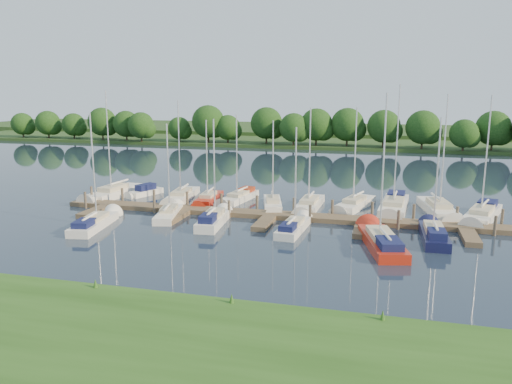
% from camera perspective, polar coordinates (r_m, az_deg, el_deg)
% --- Properties ---
extents(ground, '(260.00, 260.00, 0.00)m').
position_cam_1_polar(ground, '(37.04, -0.98, -5.84)').
color(ground, '#1B2337').
rests_on(ground, ground).
extents(near_bank, '(90.00, 10.00, 0.50)m').
position_cam_1_polar(near_bank, '(23.12, -12.37, -16.59)').
color(near_bank, '#224814').
rests_on(near_bank, ground).
extents(dock, '(40.00, 6.00, 0.40)m').
position_cam_1_polar(dock, '(43.80, 1.63, -2.84)').
color(dock, brown).
rests_on(dock, ground).
extents(mooring_pilings, '(38.24, 2.84, 2.00)m').
position_cam_1_polar(mooring_pilings, '(44.77, 1.97, -2.00)').
color(mooring_pilings, '#473D33').
rests_on(mooring_pilings, ground).
extents(far_shore, '(180.00, 30.00, 0.60)m').
position_cam_1_polar(far_shore, '(109.96, 9.82, 5.72)').
color(far_shore, '#1F3E18').
rests_on(far_shore, ground).
extents(distant_hill, '(220.00, 40.00, 1.40)m').
position_cam_1_polar(distant_hill, '(134.75, 10.81, 6.88)').
color(distant_hill, '#324B21').
rests_on(distant_hill, ground).
extents(treeline, '(144.48, 9.88, 8.30)m').
position_cam_1_polar(treeline, '(96.66, 10.48, 7.21)').
color(treeline, '#38281C').
rests_on(treeline, ground).
extents(sailboat_n_0, '(2.74, 9.06, 11.56)m').
position_cam_1_polar(sailboat_n_0, '(54.89, -16.01, -0.26)').
color(sailboat_n_0, white).
rests_on(sailboat_n_0, ground).
extents(motorboat, '(2.62, 4.57, 1.49)m').
position_cam_1_polar(motorboat, '(54.92, -12.58, -0.04)').
color(motorboat, white).
rests_on(motorboat, ground).
extents(sailboat_n_2, '(2.84, 8.36, 10.45)m').
position_cam_1_polar(sailboat_n_2, '(52.04, -8.54, -0.58)').
color(sailboat_n_2, white).
rests_on(sailboat_n_2, ground).
extents(sailboat_n_3, '(2.02, 6.72, 8.62)m').
position_cam_1_polar(sailboat_n_3, '(50.38, -5.48, -0.90)').
color(sailboat_n_3, '#AA200F').
rests_on(sailboat_n_3, ground).
extents(sailboat_n_4, '(2.63, 7.20, 9.08)m').
position_cam_1_polar(sailboat_n_4, '(50.87, -1.99, -0.69)').
color(sailboat_n_4, white).
rests_on(sailboat_n_4, ground).
extents(sailboat_n_5, '(3.02, 6.78, 8.73)m').
position_cam_1_polar(sailboat_n_5, '(47.90, 1.91, -1.50)').
color(sailboat_n_5, white).
rests_on(sailboat_n_5, ground).
extents(sailboat_n_6, '(2.02, 7.76, 9.91)m').
position_cam_1_polar(sailboat_n_6, '(47.79, 6.09, -1.59)').
color(sailboat_n_6, white).
rests_on(sailboat_n_6, ground).
extents(sailboat_n_7, '(3.67, 7.80, 9.95)m').
position_cam_1_polar(sailboat_n_7, '(48.59, 11.14, -1.53)').
color(sailboat_n_7, white).
rests_on(sailboat_n_7, ground).
extents(sailboat_n_8, '(2.94, 9.65, 12.09)m').
position_cam_1_polar(sailboat_n_8, '(48.70, 15.46, -1.64)').
color(sailboat_n_8, white).
rests_on(sailboat_n_8, ground).
extents(sailboat_n_9, '(3.37, 8.88, 11.24)m').
position_cam_1_polar(sailboat_n_9, '(48.64, 20.14, -2.00)').
color(sailboat_n_9, white).
rests_on(sailboat_n_9, ground).
extents(sailboat_n_10, '(4.40, 8.74, 11.13)m').
position_cam_1_polar(sailboat_n_10, '(47.94, 24.40, -2.47)').
color(sailboat_n_10, white).
rests_on(sailboat_n_10, ground).
extents(sailboat_s_0, '(2.82, 7.65, 9.63)m').
position_cam_1_polar(sailboat_s_0, '(43.26, -17.92, -3.43)').
color(sailboat_s_0, white).
rests_on(sailboat_s_0, ground).
extents(sailboat_s_1, '(2.81, 6.74, 8.60)m').
position_cam_1_polar(sailboat_s_1, '(45.08, -9.89, -2.50)').
color(sailboat_s_1, white).
rests_on(sailboat_s_1, ground).
extents(sailboat_s_2, '(2.20, 7.09, 9.22)m').
position_cam_1_polar(sailboat_s_2, '(42.13, -4.84, -3.26)').
color(sailboat_s_2, white).
rests_on(sailboat_s_2, ground).
extents(sailboat_s_3, '(1.95, 6.74, 8.59)m').
position_cam_1_polar(sailboat_s_3, '(40.11, 4.33, -4.06)').
color(sailboat_s_3, white).
rests_on(sailboat_s_3, ground).
extents(sailboat_s_4, '(3.85, 9.02, 11.32)m').
position_cam_1_polar(sailboat_s_4, '(37.36, 14.08, -5.53)').
color(sailboat_s_4, '#AA200F').
rests_on(sailboat_s_4, ground).
extents(sailboat_s_5, '(1.91, 7.36, 9.59)m').
position_cam_1_polar(sailboat_s_5, '(40.00, 19.62, -4.71)').
color(sailboat_s_5, '#111338').
rests_on(sailboat_s_5, ground).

